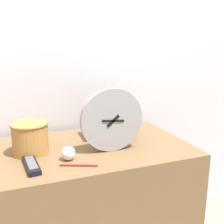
{
  "coord_description": "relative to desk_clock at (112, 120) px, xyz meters",
  "views": [
    {
      "loc": [
        -0.28,
        -0.87,
        1.21
      ],
      "look_at": [
        0.17,
        0.3,
        0.9
      ],
      "focal_mm": 42.0,
      "sensor_mm": 36.0,
      "label": 1
    }
  ],
  "objects": [
    {
      "name": "wall_back",
      "position": [
        -0.14,
        0.45,
        0.32
      ],
      "size": [
        6.0,
        0.04,
        2.4
      ],
      "color": "silver",
      "rests_on": "ground_plane"
    },
    {
      "name": "desk",
      "position": [
        -0.14,
        0.09,
        -0.52
      ],
      "size": [
        1.07,
        0.6,
        0.73
      ],
      "color": "brown",
      "rests_on": "ground_plane"
    },
    {
      "name": "desk_clock",
      "position": [
        0.0,
        0.0,
        0.0
      ],
      "size": [
        0.3,
        0.04,
        0.3
      ],
      "color": "#99999E",
      "rests_on": "desk"
    },
    {
      "name": "book_stack",
      "position": [
        0.07,
        0.18,
        -0.04
      ],
      "size": [
        0.24,
        0.2,
        0.22
      ],
      "color": "red",
      "rests_on": "desk"
    },
    {
      "name": "basket",
      "position": [
        -0.36,
        0.1,
        -0.07
      ],
      "size": [
        0.17,
        0.17,
        0.15
      ],
      "color": "#B27A3D",
      "rests_on": "desk"
    },
    {
      "name": "tv_remote",
      "position": [
        -0.37,
        -0.06,
        -0.14
      ],
      "size": [
        0.06,
        0.18,
        0.02
      ],
      "color": "black",
      "rests_on": "desk"
    },
    {
      "name": "crumpled_paper_ball",
      "position": [
        -0.21,
        -0.04,
        -0.12
      ],
      "size": [
        0.06,
        0.06,
        0.06
      ],
      "color": "white",
      "rests_on": "desk"
    },
    {
      "name": "pen",
      "position": [
        -0.19,
        -0.11,
        -0.14
      ],
      "size": [
        0.15,
        0.07,
        0.01
      ],
      "color": "#B21E1E",
      "rests_on": "desk"
    }
  ]
}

